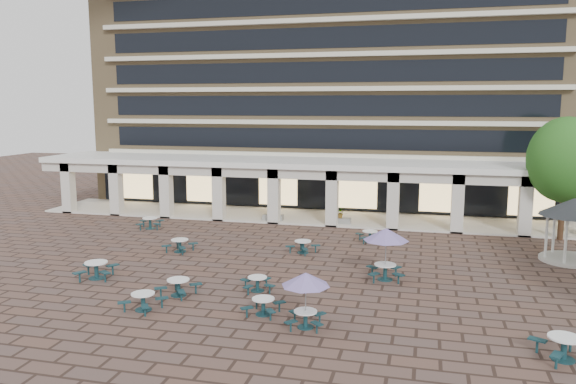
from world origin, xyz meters
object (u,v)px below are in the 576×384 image
(gazebo, at_px, (575,214))
(planter_right, at_px, (340,218))
(picnic_table_2, at_px, (257,282))
(picnic_table_1, at_px, (143,300))
(planter_left, at_px, (273,215))

(gazebo, xyz_separation_m, planter_right, (-13.72, 6.19, -2.11))
(picnic_table_2, bearing_deg, picnic_table_1, -163.07)
(planter_right, bearing_deg, picnic_table_1, -106.24)
(planter_left, height_order, planter_right, planter_right)
(picnic_table_2, bearing_deg, planter_right, 59.46)
(gazebo, xyz_separation_m, planter_left, (-18.69, 6.19, -2.15))
(picnic_table_1, xyz_separation_m, planter_right, (5.42, 18.62, 0.06))
(gazebo, distance_m, planter_right, 15.20)
(picnic_table_1, height_order, gazebo, gazebo)
(picnic_table_1, relative_size, picnic_table_2, 1.01)
(picnic_table_2, distance_m, planter_right, 15.21)
(picnic_table_1, xyz_separation_m, picnic_table_2, (3.91, 3.49, -0.04))
(picnic_table_2, bearing_deg, gazebo, 5.61)
(picnic_table_2, xyz_separation_m, planter_left, (-3.45, 15.13, 0.07))
(picnic_table_2, relative_size, planter_right, 1.23)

